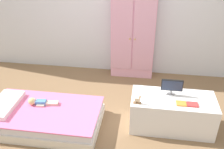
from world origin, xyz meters
The scene contains 10 objects.
ground_plane centered at (0.00, 0.00, -0.01)m, with size 10.00×10.00×0.02m, color brown.
bed centered at (-0.70, -0.09, 0.12)m, with size 1.45×0.82×0.25m.
pillow centered at (-1.23, -0.09, 0.28)m, with size 0.31×0.58×0.06m, color white.
doll centered at (-0.81, 0.01, 0.28)m, with size 0.39×0.14×0.10m.
wardrobe centered at (0.32, 1.42, 0.73)m, with size 0.71×0.26×1.45m.
tv_stand centered at (0.93, 0.12, 0.22)m, with size 1.04×0.49×0.44m, color white.
tv_monitor centered at (0.90, 0.20, 0.57)m, with size 0.27×0.10×0.21m.
rocking_horse_toy centered at (0.50, -0.05, 0.50)m, with size 0.10×0.04×0.12m.
book_orange centered at (1.01, 0.01, 0.45)m, with size 0.12×0.10×0.02m, color orange.
book_red centered at (1.14, 0.01, 0.45)m, with size 0.13×0.10×0.02m, color #CC3838.
Camera 1 is at (0.55, -2.53, 2.24)m, focal length 40.58 mm.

